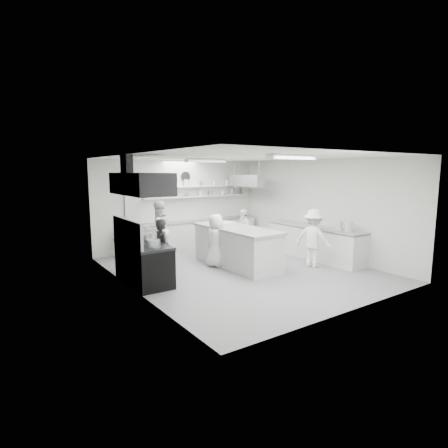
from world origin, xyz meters
TOP-DOWN VIEW (x-y plane):
  - floor at (0.00, 0.00)m, footprint 6.00×7.00m
  - ceiling at (0.00, 0.00)m, footprint 6.00×7.00m
  - wall_back at (0.00, 3.50)m, footprint 6.00×0.04m
  - wall_front at (0.00, -3.50)m, footprint 6.00×0.04m
  - wall_left at (-3.00, 0.00)m, footprint 0.04×7.00m
  - wall_right at (3.00, 0.00)m, footprint 0.04×7.00m
  - stove at (-2.60, 0.40)m, footprint 0.80×1.80m
  - exhaust_hood at (-2.60, 0.40)m, footprint 0.85×2.00m
  - back_counter at (0.30, 3.20)m, footprint 5.00×0.60m
  - shelf_lower at (0.70, 3.37)m, footprint 4.20×0.26m
  - shelf_upper at (0.70, 3.37)m, footprint 4.20×0.26m
  - pass_through_window at (-1.30, 3.48)m, footprint 1.30×0.04m
  - wall_clock at (0.20, 3.46)m, footprint 0.32×0.05m
  - right_counter at (2.65, -0.20)m, footprint 0.74×3.30m
  - pot_rack at (2.00, 2.40)m, footprint 0.30×1.60m
  - light_fixture_front at (0.00, -1.80)m, footprint 1.30×0.25m
  - light_fixture_rear at (0.00, 1.80)m, footprint 1.30×0.25m
  - prep_island at (0.15, 0.41)m, footprint 1.06×2.82m
  - stove_pot at (-2.60, 0.38)m, footprint 0.40×0.40m
  - cook_stove at (-2.08, 0.46)m, footprint 0.37×0.55m
  - cook_back at (-1.37, 2.29)m, footprint 0.87×0.68m
  - cook_island_left at (-0.38, 0.66)m, footprint 0.63×0.81m
  - cook_island_right at (1.09, 1.31)m, footprint 0.48×0.90m
  - cook_right at (1.79, -0.91)m, footprint 0.91×1.18m
  - bowl_island_a at (0.29, 0.98)m, footprint 0.31×0.31m
  - bowl_island_b at (0.29, 0.75)m, footprint 0.27×0.27m
  - bowl_right at (2.47, -0.52)m, footprint 0.28×0.28m

SIDE VIEW (x-z plane):
  - floor at x=0.00m, z-range -0.02..0.00m
  - stove at x=-2.60m, z-range 0.00..0.90m
  - back_counter at x=0.30m, z-range 0.00..0.92m
  - right_counter at x=2.65m, z-range 0.00..0.94m
  - prep_island at x=0.15m, z-range 0.00..1.04m
  - cook_island_right at x=1.09m, z-range 0.00..1.46m
  - cook_island_left at x=-0.38m, z-range 0.00..1.47m
  - cook_stove at x=-2.08m, z-range 0.00..1.48m
  - cook_right at x=1.79m, z-range 0.00..1.61m
  - cook_back at x=-1.37m, z-range 0.00..1.77m
  - bowl_right at x=2.47m, z-range 0.94..1.00m
  - stove_pot at x=-2.60m, z-range 0.91..1.19m
  - bowl_island_b at x=0.29m, z-range 1.04..1.10m
  - bowl_island_a at x=0.29m, z-range 1.04..1.11m
  - pass_through_window at x=-1.30m, z-range 0.95..1.95m
  - wall_back at x=0.00m, z-range 0.00..3.00m
  - wall_front at x=0.00m, z-range 0.00..3.00m
  - wall_left at x=-3.00m, z-range 0.00..3.00m
  - wall_right at x=3.00m, z-range 0.00..3.00m
  - shelf_lower at x=0.70m, z-range 1.73..1.77m
  - shelf_upper at x=0.70m, z-range 2.08..2.12m
  - pot_rack at x=2.00m, z-range 2.10..2.50m
  - exhaust_hood at x=-2.60m, z-range 2.10..2.60m
  - wall_clock at x=0.20m, z-range 2.29..2.61m
  - light_fixture_front at x=0.00m, z-range 2.89..2.99m
  - light_fixture_rear at x=0.00m, z-range 2.89..2.99m
  - ceiling at x=0.00m, z-range 3.00..3.02m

